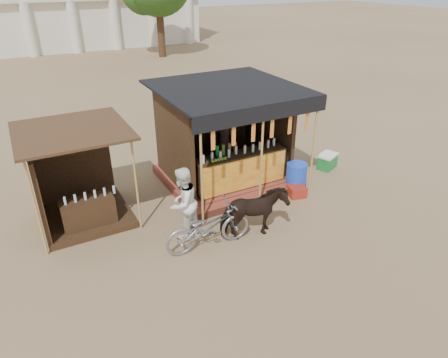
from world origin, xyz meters
TOP-DOWN VIEW (x-y plane):
  - ground at (0.00, 0.00)m, footprint 120.00×120.00m
  - main_stall at (1.00, 3.36)m, footprint 3.60×3.61m
  - secondary_stall at (-3.17, 3.24)m, footprint 2.40×2.40m
  - cow at (0.21, 0.60)m, footprint 1.57×0.88m
  - motorbike at (-0.85, 0.75)m, footprint 2.00×0.77m
  - bystander at (-1.13, 1.45)m, footprint 1.04×0.98m
  - blue_barrel at (2.50, 2.00)m, footprint 0.58×0.58m
  - red_crate at (2.27, 1.64)m, footprint 0.53×0.51m
  - cooler at (4.16, 2.60)m, footprint 0.76×0.66m

SIDE VIEW (x-z plane):
  - ground at x=0.00m, z-range 0.00..0.00m
  - red_crate at x=2.27m, z-range 0.00..0.29m
  - cooler at x=4.16m, z-range 0.00..0.46m
  - blue_barrel at x=2.50m, z-range 0.00..0.76m
  - motorbike at x=-0.85m, z-range 0.00..1.04m
  - cow at x=0.21m, z-range 0.00..1.26m
  - bystander at x=-1.13m, z-range 0.00..1.69m
  - secondary_stall at x=-3.17m, z-range -0.34..2.04m
  - main_stall at x=1.00m, z-range -0.36..2.42m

